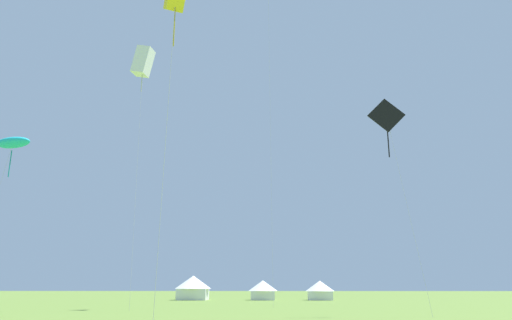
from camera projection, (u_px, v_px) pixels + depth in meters
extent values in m
cylinder|color=#B2B2B7|center=(270.00, 129.00, 48.61)|extent=(0.27, 1.13, 34.55)
cube|color=black|center=(386.00, 115.00, 35.64)|extent=(2.82, 0.51, 2.80)
cylinder|color=black|center=(388.00, 141.00, 35.14)|extent=(0.09, 0.09, 2.51)
cylinder|color=#B2B2B7|center=(408.00, 208.00, 32.97)|extent=(1.58, 1.76, 14.19)
ellipsoid|color=#1EB7CC|center=(13.00, 143.00, 43.04)|extent=(4.02, 2.55, 1.15)
cylinder|color=teal|center=(10.00, 164.00, 42.54)|extent=(0.09, 0.09, 2.44)
cube|color=white|center=(143.00, 61.00, 45.76)|extent=(2.09, 1.66, 2.92)
cylinder|color=#A4A4A4|center=(142.00, 80.00, 45.27)|extent=(0.09, 0.09, 2.32)
cylinder|color=#B2B2B7|center=(137.00, 175.00, 42.00)|extent=(0.74, 1.82, 22.65)
cylinder|color=#A79518|center=(174.00, 24.00, 20.32)|extent=(0.05, 0.05, 2.09)
cylinder|color=#B2B2B7|center=(165.00, 149.00, 18.61)|extent=(0.15, 0.60, 14.10)
cube|color=white|center=(193.00, 294.00, 68.39)|extent=(4.15, 4.15, 1.55)
cone|color=white|center=(193.00, 282.00, 68.81)|extent=(5.18, 5.18, 1.81)
cube|color=white|center=(263.00, 295.00, 68.05)|extent=(3.33, 3.33, 1.25)
cone|color=white|center=(263.00, 286.00, 68.39)|extent=(4.17, 4.17, 1.46)
cube|color=white|center=(320.00, 296.00, 67.81)|extent=(3.28, 3.28, 1.23)
cone|color=white|center=(320.00, 286.00, 68.15)|extent=(4.10, 4.10, 1.43)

